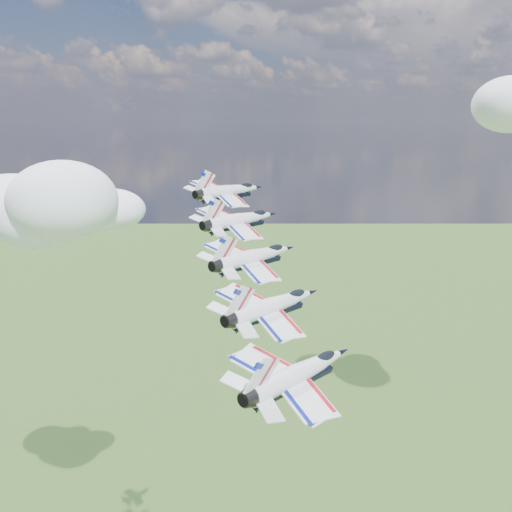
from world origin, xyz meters
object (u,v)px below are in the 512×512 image
Objects in this scene: jet_0 at (231,190)px; jet_3 at (275,305)px; jet_1 at (242,219)px; jet_2 at (256,256)px; jet_4 at (301,372)px.

jet_3 is at bearing -35.77° from jet_0.
jet_3 is at bearing -35.77° from jet_1.
jet_0 is 1.00× the size of jet_1.
jet_0 is at bearing 144.23° from jet_1.
jet_2 is 12.88m from jet_3.
jet_0 is 1.00× the size of jet_4.
jet_2 is at bearing -35.77° from jet_0.
jet_3 is 1.00× the size of jet_4.
jet_1 is 38.63m from jet_4.
jet_3 is 12.88m from jet_4.
jet_3 is (17.83, -17.45, -6.40)m from jet_1.
jet_4 is (17.83, -17.45, -6.40)m from jet_2.
jet_4 is (8.91, -8.72, -3.20)m from jet_3.
jet_1 is 1.00× the size of jet_2.
jet_1 is at bearing 144.23° from jet_2.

